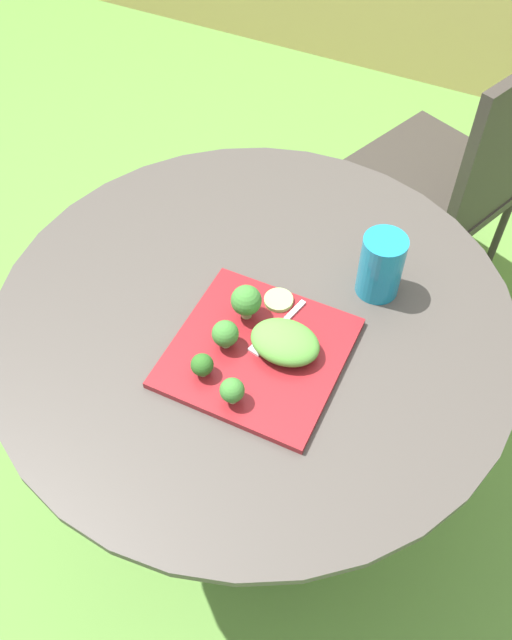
% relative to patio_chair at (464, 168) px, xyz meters
% --- Properties ---
extents(ground_plane, '(12.00, 12.00, 0.00)m').
position_rel_patio_chair_xyz_m(ground_plane, '(-0.23, -0.87, -0.53)').
color(ground_plane, '#568438').
extents(patio_table, '(0.99, 0.99, 0.75)m').
position_rel_patio_chair_xyz_m(patio_table, '(-0.23, -0.87, -0.02)').
color(patio_table, '#423D38').
rests_on(patio_table, ground_plane).
extents(patio_chair, '(0.58, 0.58, 0.90)m').
position_rel_patio_chair_xyz_m(patio_chair, '(0.00, 0.00, 0.00)').
color(patio_chair, '#332D28').
rests_on(patio_chair, ground_plane).
extents(salad_plate, '(0.30, 0.30, 0.01)m').
position_rel_patio_chair_xyz_m(salad_plate, '(-0.18, -0.96, 0.23)').
color(salad_plate, maroon).
rests_on(salad_plate, patio_table).
extents(drinking_glass, '(0.08, 0.08, 0.13)m').
position_rel_patio_chair_xyz_m(drinking_glass, '(-0.04, -0.72, 0.28)').
color(drinking_glass, teal).
rests_on(drinking_glass, patio_table).
extents(fork, '(0.05, 0.15, 0.00)m').
position_rel_patio_chair_xyz_m(fork, '(-0.17, -0.91, 0.24)').
color(fork, silver).
rests_on(fork, salad_plate).
extents(lettuce_mound, '(0.13, 0.10, 0.05)m').
position_rel_patio_chair_xyz_m(lettuce_mound, '(-0.14, -0.94, 0.26)').
color(lettuce_mound, '#519338').
rests_on(lettuce_mound, salad_plate).
extents(broccoli_floret_0, '(0.05, 0.05, 0.06)m').
position_rel_patio_chair_xyz_m(broccoli_floret_0, '(-0.23, -0.97, 0.27)').
color(broccoli_floret_0, '#99B770').
rests_on(broccoli_floret_0, salad_plate).
extents(broccoli_floret_1, '(0.04, 0.04, 0.05)m').
position_rel_patio_chair_xyz_m(broccoli_floret_1, '(-0.17, -1.07, 0.27)').
color(broccoli_floret_1, '#99B770').
rests_on(broccoli_floret_1, salad_plate).
extents(broccoli_floret_2, '(0.06, 0.06, 0.07)m').
position_rel_patio_chair_xyz_m(broccoli_floret_2, '(-0.23, -0.90, 0.28)').
color(broccoli_floret_2, '#99B770').
rests_on(broccoli_floret_2, salad_plate).
extents(broccoli_floret_3, '(0.04, 0.04, 0.05)m').
position_rel_patio_chair_xyz_m(broccoli_floret_3, '(-0.24, -1.04, 0.26)').
color(broccoli_floret_3, '#99B770').
rests_on(broccoli_floret_3, salad_plate).
extents(cucumber_slice_0, '(0.05, 0.05, 0.01)m').
position_rel_patio_chair_xyz_m(cucumber_slice_0, '(-0.19, -0.84, 0.24)').
color(cucumber_slice_0, '#8EB766').
rests_on(cucumber_slice_0, salad_plate).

